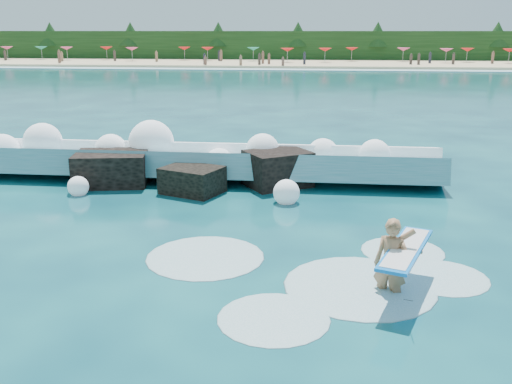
% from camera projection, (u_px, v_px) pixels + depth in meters
% --- Properties ---
extents(ground, '(200.00, 200.00, 0.00)m').
position_uv_depth(ground, '(181.00, 265.00, 12.93)').
color(ground, '#083040').
rests_on(ground, ground).
extents(beach, '(140.00, 20.00, 0.40)m').
position_uv_depth(beach, '(301.00, 64.00, 87.43)').
color(beach, tan).
rests_on(beach, ground).
extents(wet_band, '(140.00, 5.00, 0.08)m').
position_uv_depth(wet_band, '(298.00, 69.00, 76.96)').
color(wet_band, silver).
rests_on(wet_band, ground).
extents(treeline, '(140.00, 4.00, 5.00)m').
position_uv_depth(treeline, '(304.00, 46.00, 96.36)').
color(treeline, black).
rests_on(treeline, ground).
extents(breaking_wave, '(17.91, 2.79, 1.54)m').
position_uv_depth(breaking_wave, '(186.00, 162.00, 20.54)').
color(breaking_wave, teal).
rests_on(breaking_wave, ground).
extents(rock_cluster, '(8.32, 3.41, 1.40)m').
position_uv_depth(rock_cluster, '(186.00, 173.00, 19.33)').
color(rock_cluster, black).
rests_on(rock_cluster, ground).
extents(surfer_with_board, '(1.44, 3.02, 1.89)m').
position_uv_depth(surfer_with_board, '(394.00, 261.00, 11.35)').
color(surfer_with_board, '#A06E4A').
rests_on(surfer_with_board, ground).
extents(wave_spray, '(14.60, 4.31, 2.09)m').
position_uv_depth(wave_spray, '(161.00, 150.00, 20.42)').
color(wave_spray, white).
rests_on(wave_spray, ground).
extents(surf_foam, '(9.45, 5.72, 0.16)m').
position_uv_depth(surf_foam, '(329.00, 278.00, 12.21)').
color(surf_foam, silver).
rests_on(surf_foam, ground).
extents(beach_umbrellas, '(110.11, 6.93, 0.50)m').
position_uv_depth(beach_umbrellas, '(301.00, 49.00, 89.20)').
color(beach_umbrellas, red).
rests_on(beach_umbrellas, ground).
extents(beachgoers, '(102.72, 13.32, 1.94)m').
position_uv_depth(beachgoers, '(267.00, 58.00, 84.54)').
color(beachgoers, '#3F332D').
rests_on(beachgoers, ground).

